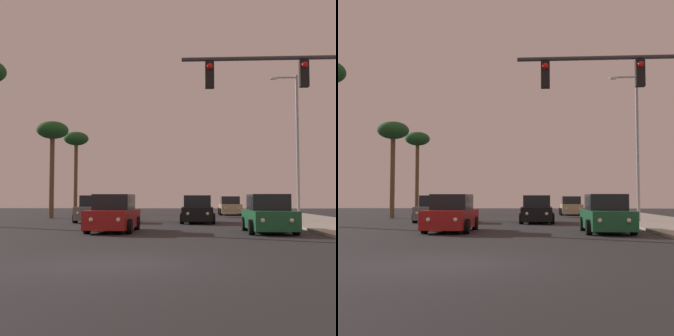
# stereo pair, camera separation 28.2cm
# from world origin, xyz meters

# --- Properties ---
(ground_plane) EXTENTS (120.00, 120.00, 0.00)m
(ground_plane) POSITION_xyz_m (0.00, 0.00, 0.00)
(ground_plane) COLOR #28282B
(car_tan) EXTENTS (2.04, 4.32, 1.68)m
(car_tan) POSITION_xyz_m (4.99, 31.89, 0.76)
(car_tan) COLOR tan
(car_tan) RESTS_ON ground
(car_red) EXTENTS (2.04, 4.34, 1.68)m
(car_red) POSITION_xyz_m (-1.87, 10.25, 0.76)
(car_red) COLOR maroon
(car_red) RESTS_ON ground
(car_grey) EXTENTS (2.04, 4.33, 1.68)m
(car_grey) POSITION_xyz_m (-4.55, 18.73, 0.76)
(car_grey) COLOR slate
(car_grey) RESTS_ON ground
(car_green) EXTENTS (2.04, 4.34, 1.68)m
(car_green) POSITION_xyz_m (5.00, 10.01, 0.76)
(car_green) COLOR #195933
(car_green) RESTS_ON ground
(car_black) EXTENTS (2.04, 4.32, 1.68)m
(car_black) POSITION_xyz_m (1.95, 18.00, 0.76)
(car_black) COLOR black
(car_black) RESTS_ON ground
(traffic_light_mast) EXTENTS (6.42, 0.36, 6.50)m
(traffic_light_mast) POSITION_xyz_m (5.89, 4.96, 4.68)
(traffic_light_mast) COLOR #38383D
(traffic_light_mast) RESTS_ON sidewalk_right
(street_lamp) EXTENTS (1.74, 0.24, 9.00)m
(street_lamp) POSITION_xyz_m (7.98, 18.17, 5.12)
(street_lamp) COLOR #99999E
(street_lamp) RESTS_ON sidewalk_right
(palm_tree_far) EXTENTS (2.40, 2.40, 7.98)m
(palm_tree_far) POSITION_xyz_m (-9.73, 34.00, 6.91)
(palm_tree_far) COLOR brown
(palm_tree_far) RESTS_ON ground
(palm_tree_mid) EXTENTS (2.40, 2.40, 7.34)m
(palm_tree_mid) POSITION_xyz_m (-8.99, 24.00, 6.34)
(palm_tree_mid) COLOR brown
(palm_tree_mid) RESTS_ON ground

